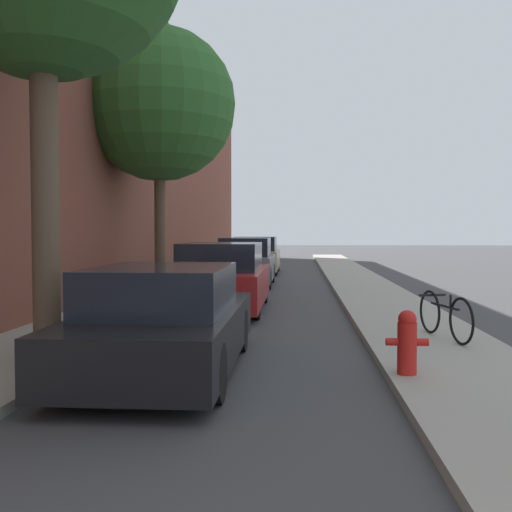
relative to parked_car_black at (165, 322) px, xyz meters
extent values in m
plane|color=#3D3D3F|center=(0.79, 8.72, -0.63)|extent=(120.00, 120.00, 0.00)
cube|color=#9E998E|center=(-2.11, 8.72, -0.57)|extent=(2.00, 52.00, 0.12)
cube|color=#9E998E|center=(3.69, 8.72, -0.57)|extent=(2.00, 52.00, 0.12)
cube|color=brown|center=(-3.46, 8.72, 4.07)|extent=(0.70, 52.00, 9.40)
cylinder|color=black|center=(-0.79, 1.36, -0.32)|extent=(0.22, 0.63, 0.63)
cylinder|color=black|center=(0.79, 1.36, -0.32)|extent=(0.22, 0.63, 0.63)
cylinder|color=black|center=(-0.79, -1.27, -0.32)|extent=(0.22, 0.63, 0.63)
cylinder|color=black|center=(0.79, -1.27, -0.32)|extent=(0.22, 0.63, 0.63)
cube|color=black|center=(0.00, 0.05, -0.15)|extent=(1.80, 4.24, 0.62)
cube|color=black|center=(0.00, -0.12, 0.43)|extent=(1.58, 2.20, 0.54)
cylinder|color=black|center=(-0.85, 7.25, -0.33)|extent=(0.22, 0.61, 0.61)
cylinder|color=black|center=(0.79, 7.25, -0.33)|extent=(0.22, 0.61, 0.61)
cylinder|color=black|center=(-0.85, 4.49, -0.33)|extent=(0.22, 0.61, 0.61)
cylinder|color=black|center=(0.79, 4.49, -0.33)|extent=(0.22, 0.61, 0.61)
cube|color=maroon|center=(-0.03, 5.87, -0.09)|extent=(1.87, 4.47, 0.75)
cube|color=black|center=(-0.03, 5.69, 0.58)|extent=(1.65, 2.32, 0.59)
cylinder|color=black|center=(-0.79, 13.07, -0.30)|extent=(0.22, 0.67, 0.67)
cylinder|color=black|center=(0.73, 13.07, -0.30)|extent=(0.22, 0.67, 0.67)
cylinder|color=black|center=(-0.79, 10.64, -0.30)|extent=(0.22, 0.67, 0.67)
cylinder|color=black|center=(0.73, 10.64, -0.30)|extent=(0.22, 0.67, 0.67)
cube|color=slate|center=(-0.03, 11.85, -0.05)|extent=(1.73, 3.92, 0.78)
cube|color=black|center=(-0.03, 11.70, 0.63)|extent=(1.52, 2.04, 0.59)
cylinder|color=black|center=(-0.94, 18.90, -0.29)|extent=(0.22, 0.68, 0.68)
cylinder|color=black|center=(0.72, 18.90, -0.29)|extent=(0.22, 0.68, 0.68)
cylinder|color=black|center=(-0.94, 16.12, -0.29)|extent=(0.22, 0.68, 0.68)
cylinder|color=black|center=(0.72, 16.12, -0.29)|extent=(0.22, 0.68, 0.68)
cube|color=tan|center=(-0.11, 17.51, -0.05)|extent=(1.89, 4.49, 0.78)
cube|color=black|center=(-0.11, 17.33, 0.62)|extent=(1.66, 2.33, 0.57)
cylinder|color=brown|center=(-1.66, 0.35, 1.75)|extent=(0.36, 0.36, 4.51)
cylinder|color=brown|center=(-1.89, 7.79, 1.39)|extent=(0.29, 0.29, 3.81)
sphere|color=#2D6028|center=(-1.89, 7.79, 4.37)|extent=(3.91, 3.91, 3.91)
cylinder|color=red|center=(2.91, -0.36, -0.21)|extent=(0.22, 0.22, 0.60)
sphere|color=red|center=(2.91, -0.36, 0.12)|extent=(0.21, 0.21, 0.21)
cylinder|color=red|center=(2.74, -0.36, -0.14)|extent=(0.14, 0.09, 0.09)
cylinder|color=red|center=(3.08, -0.36, -0.14)|extent=(0.14, 0.09, 0.09)
torus|color=black|center=(3.78, 2.43, -0.16)|extent=(0.20, 0.69, 0.70)
torus|color=black|center=(4.01, 1.45, -0.16)|extent=(0.20, 0.69, 0.70)
cube|color=black|center=(3.89, 1.94, -0.01)|extent=(0.23, 0.83, 0.04)
cylinder|color=black|center=(3.93, 1.76, 0.09)|extent=(0.04, 0.04, 0.19)
cube|color=black|center=(3.80, 2.35, 0.11)|extent=(0.44, 0.14, 0.04)
camera|label=1|loc=(1.66, -7.19, 1.13)|focal=41.36mm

